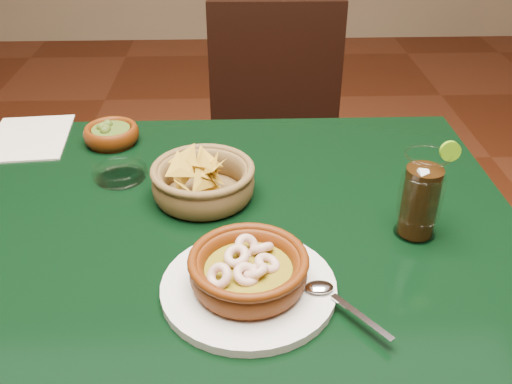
{
  "coord_description": "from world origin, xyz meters",
  "views": [
    {
      "loc": [
        0.11,
        -0.83,
        1.31
      ],
      "look_at": [
        0.14,
        -0.02,
        0.81
      ],
      "focal_mm": 40.0,
      "sensor_mm": 36.0,
      "label": 1
    }
  ],
  "objects_px": {
    "dining_chair": "(276,150)",
    "chip_basket": "(203,181)",
    "dining_table": "(180,261)",
    "shrimp_plate": "(249,274)",
    "cola_drink": "(421,196)"
  },
  "relations": [
    {
      "from": "dining_table",
      "to": "chip_basket",
      "type": "height_order",
      "value": "chip_basket"
    },
    {
      "from": "dining_chair",
      "to": "chip_basket",
      "type": "height_order",
      "value": "dining_chair"
    },
    {
      "from": "shrimp_plate",
      "to": "cola_drink",
      "type": "relative_size",
      "value": 1.84
    },
    {
      "from": "cola_drink",
      "to": "chip_basket",
      "type": "bearing_deg",
      "value": 160.61
    },
    {
      "from": "chip_basket",
      "to": "shrimp_plate",
      "type": "bearing_deg",
      "value": -73.6
    },
    {
      "from": "chip_basket",
      "to": "cola_drink",
      "type": "relative_size",
      "value": 1.29
    },
    {
      "from": "dining_table",
      "to": "shrimp_plate",
      "type": "distance_m",
      "value": 0.27
    },
    {
      "from": "dining_chair",
      "to": "chip_basket",
      "type": "bearing_deg",
      "value": -105.58
    },
    {
      "from": "dining_chair",
      "to": "chip_basket",
      "type": "xyz_separation_m",
      "value": [
        -0.18,
        -0.65,
        0.28
      ]
    },
    {
      "from": "dining_table",
      "to": "shrimp_plate",
      "type": "height_order",
      "value": "shrimp_plate"
    },
    {
      "from": "chip_basket",
      "to": "cola_drink",
      "type": "distance_m",
      "value": 0.38
    },
    {
      "from": "shrimp_plate",
      "to": "chip_basket",
      "type": "relative_size",
      "value": 1.42
    },
    {
      "from": "dining_table",
      "to": "dining_chair",
      "type": "relative_size",
      "value": 1.31
    },
    {
      "from": "shrimp_plate",
      "to": "chip_basket",
      "type": "xyz_separation_m",
      "value": [
        -0.08,
        0.26,
        0.0
      ]
    },
    {
      "from": "dining_chair",
      "to": "shrimp_plate",
      "type": "bearing_deg",
      "value": -96.54
    }
  ]
}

